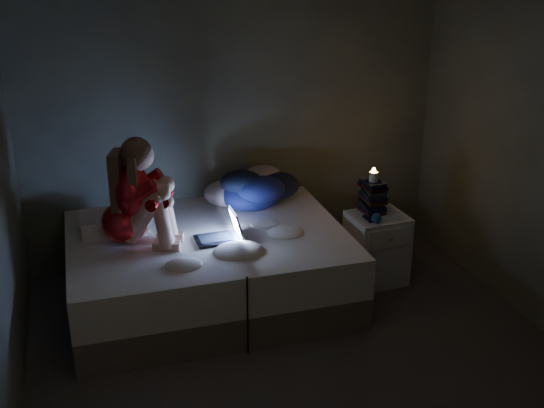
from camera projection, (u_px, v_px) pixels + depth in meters
name	position (u px, v px, depth m)	size (l,w,h in m)	color
floor	(308.00, 372.00, 4.41)	(3.60, 3.80, 0.02)	#4C4340
wall_back	(236.00, 111.00, 5.62)	(3.60, 0.02, 2.60)	#3F413C
wall_front	(506.00, 377.00, 2.23)	(3.60, 0.02, 2.60)	#3F413C
bed	(209.00, 267.00, 5.17)	(2.08, 1.56, 0.57)	beige
pillow	(113.00, 222.00, 5.09)	(0.48, 0.34, 0.14)	silver
woman	(122.00, 192.00, 4.74)	(0.51, 0.33, 0.82)	#7B000A
laptop	(218.00, 226.00, 4.91)	(0.34, 0.24, 0.24)	black
clothes_pile	(251.00, 187.00, 5.52)	(0.57, 0.46, 0.34)	navy
nightstand	(376.00, 248.00, 5.47)	(0.44, 0.39, 0.59)	silver
book_stack	(372.00, 196.00, 5.38)	(0.19, 0.25, 0.27)	black
candle	(374.00, 175.00, 5.31)	(0.07, 0.07, 0.08)	beige
phone	(369.00, 219.00, 5.28)	(0.07, 0.14, 0.01)	black
blue_orb	(375.00, 218.00, 5.20)	(0.08, 0.08, 0.08)	navy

